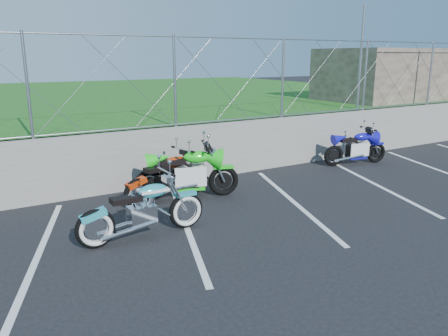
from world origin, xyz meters
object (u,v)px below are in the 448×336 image
cruiser_turquoise (144,212)px  naked_orange (169,179)px  sportbike_green (189,175)px  sportbike_blue (356,149)px

cruiser_turquoise → naked_orange: (1.11, 1.56, 0.00)m
sportbike_green → sportbike_blue: size_ratio=1.13×
naked_orange → sportbike_blue: bearing=-9.9°
cruiser_turquoise → sportbike_green: 2.09m
cruiser_turquoise → naked_orange: bearing=53.3°
naked_orange → sportbike_green: bearing=-25.9°
naked_orange → sportbike_blue: naked_orange is taller
sportbike_green → sportbike_blue: (5.16, 0.31, -0.06)m
sportbike_green → sportbike_blue: sportbike_green is taller
cruiser_turquoise → sportbike_green: sportbike_green is taller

